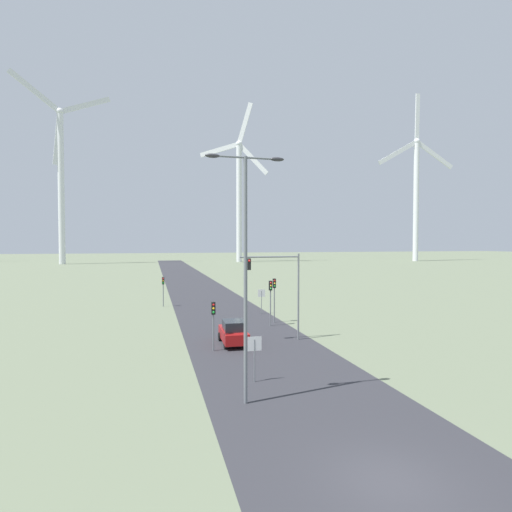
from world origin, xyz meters
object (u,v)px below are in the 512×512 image
at_px(traffic_light_post_near_left, 213,315).
at_px(streetlamp, 245,252).
at_px(car_approaching, 233,332).
at_px(wind_turbine_left, 61,173).
at_px(traffic_light_post_mid_right, 270,293).
at_px(traffic_light_mast_overhead, 280,279).
at_px(stop_sign_far, 261,297).
at_px(traffic_light_post_mid_left, 163,285).
at_px(wind_turbine_right, 416,188).
at_px(stop_sign_near, 255,350).
at_px(wind_turbine_center, 239,191).
at_px(traffic_light_post_near_right, 274,290).

bearing_deg(traffic_light_post_near_left, streetlamp, -89.37).
distance_m(car_approaching, wind_turbine_left, 137.70).
height_order(streetlamp, traffic_light_post_near_left, streetlamp).
bearing_deg(traffic_light_post_mid_right, car_approaching, -129.16).
bearing_deg(traffic_light_mast_overhead, stop_sign_far, 81.42).
bearing_deg(stop_sign_far, car_approaching, -114.77).
xyz_separation_m(traffic_light_post_mid_left, traffic_light_post_mid_right, (9.39, -14.07, 0.43)).
xyz_separation_m(streetlamp, wind_turbine_right, (104.38, 128.52, 23.55)).
relative_size(traffic_light_post_near_left, traffic_light_post_mid_right, 0.84).
distance_m(stop_sign_near, traffic_light_post_mid_right, 15.19).
bearing_deg(car_approaching, traffic_light_mast_overhead, 1.77).
relative_size(streetlamp, wind_turbine_left, 0.18).
xyz_separation_m(stop_sign_far, car_approaching, (-5.55, -12.02, -0.96)).
distance_m(traffic_light_post_mid_left, traffic_light_mast_overhead, 21.57).
bearing_deg(streetlamp, stop_sign_near, 67.27).
xyz_separation_m(car_approaching, wind_turbine_center, (28.41, 128.95, 27.90)).
xyz_separation_m(streetlamp, traffic_light_mast_overhead, (5.42, 11.33, -2.44)).
xyz_separation_m(traffic_light_post_near_right, car_approaching, (-5.50, -7.13, -2.22)).
relative_size(traffic_light_post_near_right, car_approaching, 1.03).
bearing_deg(car_approaching, wind_turbine_right, 48.79).
relative_size(traffic_light_post_mid_right, car_approaching, 1.01).
bearing_deg(streetlamp, wind_turbine_center, 77.89).
height_order(stop_sign_far, wind_turbine_left, wind_turbine_left).
bearing_deg(traffic_light_post_near_left, traffic_light_mast_overhead, 16.81).
bearing_deg(traffic_light_post_near_right, wind_turbine_center, 79.35).
height_order(traffic_light_post_near_right, traffic_light_post_mid_right, traffic_light_post_near_right).
height_order(stop_sign_near, car_approaching, stop_sign_near).
bearing_deg(traffic_light_mast_overhead, car_approaching, -178.23).
distance_m(traffic_light_post_near_left, traffic_light_mast_overhead, 6.21).
xyz_separation_m(stop_sign_far, traffic_light_post_near_right, (-0.05, -4.89, 1.26)).
bearing_deg(stop_sign_near, wind_turbine_right, 50.62).
relative_size(stop_sign_far, traffic_light_post_mid_left, 0.74).
relative_size(traffic_light_post_mid_right, wind_turbine_center, 0.07).
height_order(stop_sign_far, traffic_light_post_mid_left, traffic_light_post_mid_left).
relative_size(stop_sign_near, stop_sign_far, 0.95).
height_order(stop_sign_near, traffic_light_post_near_right, traffic_light_post_near_right).
xyz_separation_m(stop_sign_far, traffic_light_post_mid_right, (-0.85, -6.26, 1.21)).
bearing_deg(traffic_light_post_near_left, wind_turbine_right, 48.68).
height_order(traffic_light_post_near_left, wind_turbine_right, wind_turbine_right).
distance_m(streetlamp, traffic_light_post_mid_right, 18.62).
height_order(streetlamp, wind_turbine_right, wind_turbine_right).
distance_m(traffic_light_post_mid_right, wind_turbine_left, 133.24).
height_order(streetlamp, traffic_light_post_mid_right, streetlamp).
height_order(stop_sign_far, traffic_light_post_near_left, traffic_light_post_near_left).
distance_m(stop_sign_near, car_approaching, 8.51).
bearing_deg(traffic_light_post_mid_left, wind_turbine_center, 73.12).
bearing_deg(wind_turbine_left, traffic_light_post_near_right, -70.45).
bearing_deg(wind_turbine_right, traffic_light_post_mid_left, -137.78).
bearing_deg(traffic_light_mast_overhead, traffic_light_post_near_left, -163.19).
relative_size(streetlamp, traffic_light_post_near_left, 3.37).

